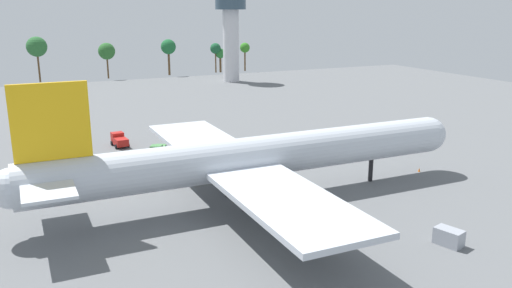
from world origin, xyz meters
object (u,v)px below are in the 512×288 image
object	(u,v)px
catering_truck	(119,140)
cargo_container_fore	(449,237)
safety_cone_nose	(419,170)
control_tower	(231,31)
cargo_airplane	(253,158)
fuel_truck	(158,150)

from	to	relation	value
catering_truck	cargo_container_fore	xyz separation A→B (m)	(25.84, -60.48, -0.28)
safety_cone_nose	control_tower	size ratio (longest dim) A/B	0.02
cargo_airplane	control_tower	world-z (taller)	control_tower
cargo_airplane	safety_cone_nose	world-z (taller)	cargo_airplane
catering_truck	control_tower	world-z (taller)	control_tower
fuel_truck	control_tower	xyz separation A→B (m)	(49.72, 85.59, 17.04)
cargo_airplane	catering_truck	distance (m)	40.03
catering_truck	cargo_container_fore	distance (m)	65.76
cargo_airplane	control_tower	size ratio (longest dim) A/B	2.27
cargo_airplane	cargo_container_fore	xyz separation A→B (m)	(14.52, -22.41, -5.34)
cargo_airplane	safety_cone_nose	bearing A→B (deg)	0.96
safety_cone_nose	cargo_airplane	bearing A→B (deg)	-179.04
fuel_truck	control_tower	world-z (taller)	control_tower
control_tower	fuel_truck	bearing A→B (deg)	-120.15
cargo_airplane	control_tower	distance (m)	122.45
cargo_airplane	safety_cone_nose	xyz separation A→B (m)	(30.74, 0.52, -6.02)
cargo_container_fore	safety_cone_nose	world-z (taller)	cargo_container_fore
cargo_airplane	cargo_container_fore	size ratio (longest dim) A/B	19.07
fuel_truck	cargo_container_fore	world-z (taller)	fuel_truck
cargo_airplane	cargo_container_fore	world-z (taller)	cargo_airplane
cargo_container_fore	safety_cone_nose	xyz separation A→B (m)	(16.22, 22.93, -0.68)
control_tower	catering_truck	bearing A→B (deg)	-125.93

